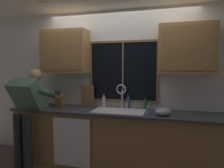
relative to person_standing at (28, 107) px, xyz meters
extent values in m
cube|color=silver|center=(1.35, 0.68, 0.31)|extent=(5.73, 0.12, 2.55)
cylinder|color=#FFEAB2|center=(0.35, 0.02, 1.58)|extent=(0.14, 0.14, 0.01)
cube|color=black|center=(1.41, 0.61, 0.56)|extent=(1.10, 0.02, 0.95)
cube|color=brown|center=(1.41, 0.60, 1.05)|extent=(1.17, 0.02, 0.04)
cube|color=brown|center=(1.41, 0.60, 0.07)|extent=(1.17, 0.02, 0.04)
cube|color=brown|center=(0.84, 0.60, 0.56)|extent=(0.03, 0.02, 0.95)
cube|color=brown|center=(1.98, 0.60, 0.56)|extent=(0.03, 0.02, 0.95)
cube|color=brown|center=(1.41, 0.60, 0.56)|extent=(0.02, 0.02, 0.95)
cube|color=olive|center=(1.35, 0.33, -0.52)|extent=(3.33, 0.58, 0.88)
cube|color=#38383D|center=(1.35, 0.31, -0.06)|extent=(3.39, 0.62, 0.04)
cube|color=white|center=(0.75, 0.01, -0.51)|extent=(0.60, 0.02, 0.74)
cube|color=#A87A47|center=(0.43, 0.45, 0.90)|extent=(0.80, 0.33, 0.72)
cube|color=olive|center=(0.43, 0.28, 0.90)|extent=(0.72, 0.01, 0.62)
sphere|color=#B2B2B7|center=(0.67, 0.27, 0.67)|extent=(0.02, 0.02, 0.02)
cube|color=#A87A47|center=(2.39, 0.45, 0.90)|extent=(0.80, 0.33, 0.72)
cube|color=olive|center=(2.39, 0.28, 0.90)|extent=(0.72, 0.01, 0.62)
sphere|color=#B2B2B7|center=(2.63, 0.27, 0.67)|extent=(0.02, 0.02, 0.02)
cube|color=silver|center=(1.41, 0.32, -0.05)|extent=(0.80, 0.46, 0.02)
cube|color=beige|center=(1.21, 0.32, -0.15)|extent=(0.36, 0.42, 0.20)
cube|color=beige|center=(1.61, 0.32, -0.15)|extent=(0.36, 0.42, 0.20)
cube|color=silver|center=(1.41, 0.32, -0.15)|extent=(0.04, 0.42, 0.20)
cylinder|color=silver|center=(1.41, 0.54, 0.11)|extent=(0.03, 0.03, 0.30)
torus|color=silver|center=(1.41, 0.48, 0.28)|extent=(0.16, 0.02, 0.16)
cylinder|color=silver|center=(1.49, 0.54, 0.01)|extent=(0.03, 0.03, 0.09)
cylinder|color=#262628|center=(-0.08, -0.14, -0.52)|extent=(0.13, 0.13, 0.88)
cylinder|color=#262628|center=(0.09, -0.14, -0.52)|extent=(0.13, 0.13, 0.88)
cube|color=#4C7259|center=(0.00, 0.01, 0.16)|extent=(0.44, 0.49, 0.61)
sphere|color=tan|center=(0.00, 0.22, 0.50)|extent=(0.21, 0.21, 0.21)
cylinder|color=#4C7259|center=(-0.22, 0.19, 0.21)|extent=(0.09, 0.52, 0.26)
cylinder|color=#4C7259|center=(0.22, 0.19, 0.21)|extent=(0.09, 0.52, 0.26)
cube|color=olive|center=(0.37, 0.34, 0.06)|extent=(0.12, 0.18, 0.25)
cylinder|color=black|center=(0.34, 0.28, 0.21)|extent=(0.02, 0.05, 0.09)
cylinder|color=black|center=(0.37, 0.29, 0.21)|extent=(0.02, 0.04, 0.08)
cylinder|color=black|center=(0.41, 0.29, 0.20)|extent=(0.02, 0.04, 0.06)
cube|color=#997047|center=(0.80, 0.53, 0.14)|extent=(0.24, 0.10, 0.38)
ellipsoid|color=#8C99A8|center=(2.08, 0.20, 0.01)|extent=(0.22, 0.22, 0.11)
cylinder|color=#668CCC|center=(1.88, 0.15, 0.02)|extent=(0.06, 0.06, 0.13)
cylinder|color=silver|center=(1.88, 0.15, 0.10)|extent=(0.02, 0.02, 0.04)
cylinder|color=silver|center=(1.88, 0.13, 0.13)|extent=(0.01, 0.04, 0.01)
cylinder|color=#334C8C|center=(1.51, 0.55, 0.05)|extent=(0.06, 0.06, 0.18)
cylinder|color=navy|center=(1.51, 0.55, 0.16)|extent=(0.03, 0.03, 0.05)
cylinder|color=black|center=(1.51, 0.55, 0.19)|extent=(0.03, 0.03, 0.01)
cylinder|color=#B7B7BC|center=(1.10, 0.51, 0.04)|extent=(0.06, 0.06, 0.18)
cylinder|color=#929296|center=(1.10, 0.51, 0.15)|extent=(0.03, 0.03, 0.04)
cylinder|color=black|center=(1.10, 0.51, 0.18)|extent=(0.03, 0.03, 0.01)
cylinder|color=#1E592D|center=(1.80, 0.56, 0.03)|extent=(0.06, 0.06, 0.16)
cylinder|color=#184724|center=(1.80, 0.56, 0.13)|extent=(0.03, 0.03, 0.04)
cylinder|color=black|center=(1.80, 0.56, 0.16)|extent=(0.03, 0.03, 0.01)
camera|label=1|loc=(2.14, -2.72, 0.63)|focal=32.65mm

